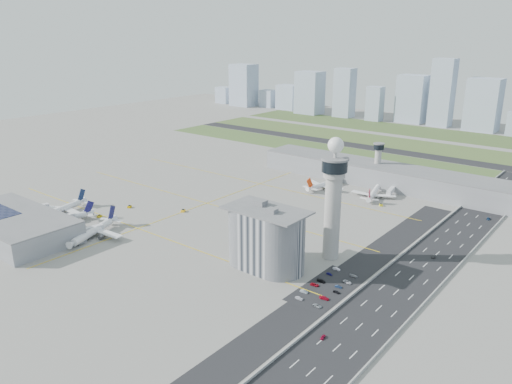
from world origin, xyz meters
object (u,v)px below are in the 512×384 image
Objects in this scene: car_lot_5 at (336,269)px; car_lot_10 at (347,282)px; car_lot_6 at (317,306)px; car_lot_9 at (338,287)px; jet_bridge_near_0 at (27,212)px; car_lot_1 at (304,291)px; jet_bridge_far_1 at (393,190)px; car_hw_2 at (488,219)px; tug_3 at (183,210)px; airplane_near_a at (60,206)px; jet_bridge_far_0 at (334,178)px; tug_5 at (381,205)px; airplane_far_a at (325,181)px; airplane_far_b at (374,190)px; car_lot_8 at (337,292)px; car_lot_0 at (299,298)px; jet_bridge_near_2 at (80,234)px; tug_2 at (130,206)px; secondary_tower at (378,160)px; car_hw_1 at (434,257)px; car_lot_3 at (321,281)px; admin_building at (266,238)px; tug_0 at (67,208)px; control_tower at (333,194)px; car_lot_4 at (329,274)px; tug_4 at (325,186)px; jet_bridge_near_1 at (52,223)px; tug_1 at (99,216)px; car_lot_7 at (324,298)px; car_hw_0 at (323,337)px; airplane_near_c at (92,227)px; car_lot_2 at (315,285)px; airplane_near_b at (60,215)px; car_hw_4 at (489,191)px; car_lot_11 at (354,276)px.

car_lot_5 reaches higher than car_lot_10.
car_lot_6 is 1.23× the size of car_lot_9.
car_lot_1 is at bearing -71.72° from jet_bridge_near_0.
jet_bridge_far_1 is 3.43× the size of car_hw_2.
jet_bridge_far_1 is 4.41× the size of tug_3.
jet_bridge_far_0 is at bearing 138.37° from airplane_near_a.
jet_bridge_far_1 is 154.71m from tug_3.
jet_bridge_near_0 is 4.93× the size of tug_5.
airplane_far_a is at bearing 0.83° from jet_bridge_far_0.
jet_bridge_near_0 is at bearing 123.02° from airplane_far_b.
car_lot_0 is at bearing 146.74° from car_lot_8.
car_hw_2 is (175.21, 179.97, -2.28)m from jet_bridge_near_2.
car_lot_9 is (166.78, -9.44, -0.32)m from tug_2.
car_lot_6 is (11.42, -6.82, -0.06)m from car_lot_1.
secondary_tower reaches higher than tug_2.
car_lot_3 is at bearing -126.87° from car_hw_1.
jet_bridge_far_0 is 4.11× the size of car_lot_8.
admin_building is at bearing 167.90° from airplane_far_b.
jet_bridge_far_1 is 230.83m from tug_0.
control_tower is 20.20× the size of car_lot_4.
secondary_tower is 7.13× the size of car_lot_10.
car_lot_0 is at bearing 15.57° from jet_bridge_far_0.
jet_bridge_near_0 reaches higher than car_hw_1.
jet_bridge_near_2 reaches higher than car_hw_1.
tug_5 is (5.33, 122.72, -14.48)m from admin_building.
tug_4 is (-25.26, -36.25, -17.94)m from secondary_tower.
jet_bridge_near_1 and jet_bridge_near_2 have the same top height.
admin_building reaches higher than car_lot_0.
tug_1 reaches higher than car_lot_8.
car_hw_1 is at bearing 166.65° from tug_2.
jet_bridge_far_0 is 3.09× the size of car_lot_7.
admin_building is 14.13× the size of tug_4.
control_tower is 4.61× the size of jet_bridge_near_0.
car_hw_1 is at bearing -25.99° from car_lot_3.
airplane_far_a is at bearing 44.01° from car_lot_10.
tug_2 is at bearing 85.19° from car_lot_6.
airplane_far_a is 198.38m from car_hw_0.
tug_3 is at bearing 86.99° from car_lot_4.
airplane_far_a is 145.69m from tug_2.
airplane_near_c is 141.30m from car_lot_5.
tug_1 is 158.73m from car_lot_0.
car_lot_2 is at bearing 41.12° from car_lot_6.
airplane_near_b is 12.78× the size of tug_3.
airplane_near_a is 10.72× the size of car_hw_1.
car_hw_4 is at bearing -59.50° from airplane_far_b.
admin_building reaches higher than jet_bridge_near_2.
car_lot_11 is at bearing -8.42° from car_lot_7.
car_hw_0 is 99.59m from car_hw_1.
car_lot_1 is 36.03m from car_hw_0.
car_lot_3 is (77.18, -131.05, -4.93)m from airplane_far_a.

